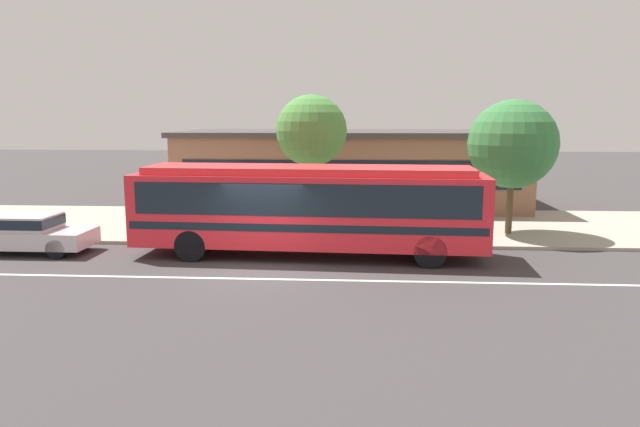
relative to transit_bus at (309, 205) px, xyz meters
The scene contains 10 objects.
ground_plane 2.96m from the transit_bus, 123.80° to the right, with size 120.00×120.00×0.00m, color #3C3839.
sidewalk_slab 5.76m from the transit_bus, 104.13° to the left, with size 60.00×8.00×0.12m, color #A39C8B.
lane_stripe_center 3.55m from the transit_bus, 115.59° to the right, with size 56.00×0.16×0.01m, color silver.
transit_bus is the anchor object (origin of this frame).
sedan_behind_bus 9.64m from the transit_bus, behind, with size 4.38×1.79×1.29m.
pedestrian_waiting_near_sign 4.05m from the transit_bus, 57.63° to the left, with size 0.43×0.43×1.61m.
bus_stop_sign 3.54m from the transit_bus, 29.30° to the left, with size 0.08×0.44×2.31m.
street_tree_near_stop 4.90m from the transit_bus, 93.42° to the left, with size 2.77×2.77×5.23m.
street_tree_mid_block 8.38m from the transit_bus, 26.98° to the left, with size 3.30×3.30×5.03m.
station_building 11.18m from the transit_bus, 83.86° to the left, with size 16.80×7.65×3.78m.
Camera 1 is at (2.89, -16.83, 4.56)m, focal length 33.32 mm.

